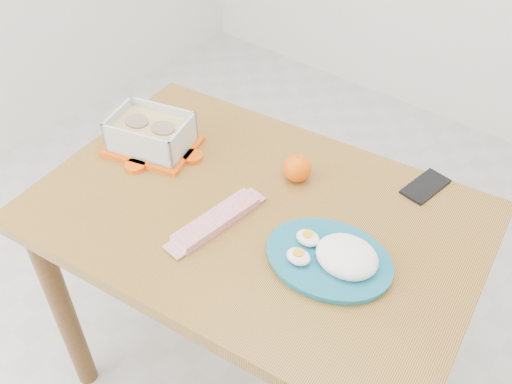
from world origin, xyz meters
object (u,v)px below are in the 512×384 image
Objects in this scene: dining_table at (256,244)px; orange_fruit at (297,168)px; rice_plate at (335,256)px; food_container at (151,134)px; smartphone at (425,186)px.

orange_fruit is (0.01, 0.15, 0.15)m from dining_table.
dining_table is at bearing 164.85° from rice_plate.
food_container is 0.71m from smartphone.
orange_fruit is at bearing 79.63° from dining_table.
food_container reaches higher than dining_table.
dining_table is 0.22m from orange_fruit.
smartphone reaches higher than dining_table.
dining_table is 16.10× the size of orange_fruit.
food_container is at bearing 166.80° from rice_plate.
orange_fruit is (0.37, 0.14, -0.01)m from food_container.
smartphone is at bearing 42.49° from dining_table.
rice_plate reaches higher than smartphone.
dining_table is 0.44m from smartphone.
food_container reaches higher than orange_fruit.
orange_fruit is 0.54× the size of smartphone.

